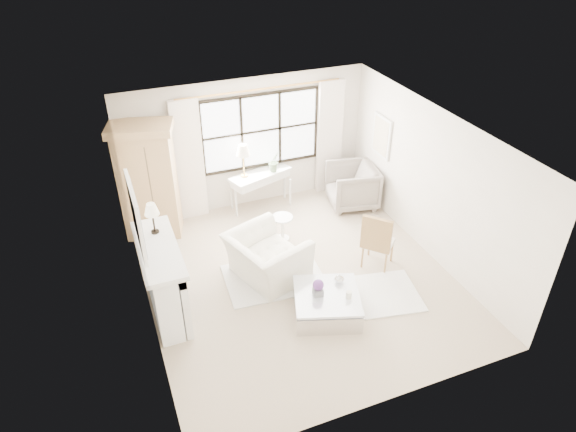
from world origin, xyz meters
name	(u,v)px	position (x,y,z in m)	size (l,w,h in m)	color
floor	(299,278)	(0.00, 0.00, 0.00)	(5.50, 5.50, 0.00)	tan
ceiling	(301,133)	(0.00, 0.00, 2.70)	(5.50, 5.50, 0.00)	white
wall_back	(247,144)	(0.00, 2.75, 1.35)	(5.00, 5.00, 0.00)	beige
wall_front	(391,328)	(0.00, -2.75, 1.35)	(5.00, 5.00, 0.00)	white
wall_left	(139,246)	(-2.50, 0.00, 1.35)	(5.50, 5.50, 0.00)	white
wall_right	(432,184)	(2.50, 0.00, 1.35)	(5.50, 5.50, 0.00)	silver
window_pane	(261,131)	(0.30, 2.73, 1.60)	(2.40, 0.02, 1.50)	white
window_frame	(261,131)	(0.30, 2.72, 1.60)	(2.50, 0.04, 1.50)	black
curtain_rod	(260,89)	(0.30, 2.67, 2.47)	(0.04, 0.04, 3.30)	#BE8642
curtain_left	(189,161)	(-1.20, 2.65, 1.24)	(0.55, 0.10, 2.47)	white
curtain_right	(330,138)	(1.80, 2.65, 1.24)	(0.55, 0.10, 2.47)	silver
fireplace	(162,280)	(-2.27, 0.00, 0.65)	(0.58, 1.66, 1.26)	silver
mirror_frame	(136,217)	(-2.47, 0.00, 1.84)	(0.05, 1.15, 0.95)	white
mirror_glass	(138,216)	(-2.44, 0.00, 1.84)	(0.02, 1.00, 0.80)	silver
art_frame	(382,136)	(2.47, 1.70, 1.55)	(0.04, 0.62, 0.82)	silver
art_canvas	(381,136)	(2.45, 1.70, 1.55)	(0.01, 0.52, 0.72)	beige
mantel_lamp	(152,210)	(-2.22, 0.40, 1.65)	(0.22, 0.22, 0.51)	black
armoire	(148,180)	(-2.05, 2.34, 1.14)	(1.27, 0.98, 2.24)	tan
console_table	(261,190)	(0.18, 2.47, 0.40)	(1.38, 0.83, 0.80)	silver
console_lamp	(243,151)	(-0.17, 2.46, 1.36)	(0.28, 0.28, 0.69)	#B3893E
orchid_plant	(274,161)	(0.48, 2.45, 1.02)	(0.24, 0.19, 0.44)	#546D49
side_table	(282,225)	(0.16, 1.19, 0.33)	(0.40, 0.40, 0.51)	white
rug_left	(274,277)	(-0.40, 0.15, 0.01)	(1.66, 1.17, 0.03)	silver
rug_right	(375,295)	(1.01, -0.89, 0.01)	(1.41, 1.06, 0.03)	white
club_armchair	(267,258)	(-0.49, 0.24, 0.41)	(1.25, 1.09, 0.81)	white
wingback_chair	(352,186)	(1.98, 1.86, 0.44)	(0.95, 0.98, 0.89)	gray
french_chair	(377,251)	(1.42, -0.17, 0.31)	(0.68, 0.68, 1.08)	#A47944
coffee_table	(326,304)	(0.07, -0.95, 0.18)	(1.27, 1.27, 0.38)	silver
planter_box	(318,292)	(-0.06, -0.91, 0.43)	(0.15, 0.15, 0.11)	slate
planter_flowers	(318,285)	(-0.06, -0.91, 0.58)	(0.17, 0.17, 0.17)	#5F317B
pillar_candle	(349,295)	(0.35, -1.15, 0.44)	(0.09, 0.09, 0.12)	white
coffee_vase	(339,278)	(0.38, -0.76, 0.46)	(0.16, 0.16, 0.16)	silver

